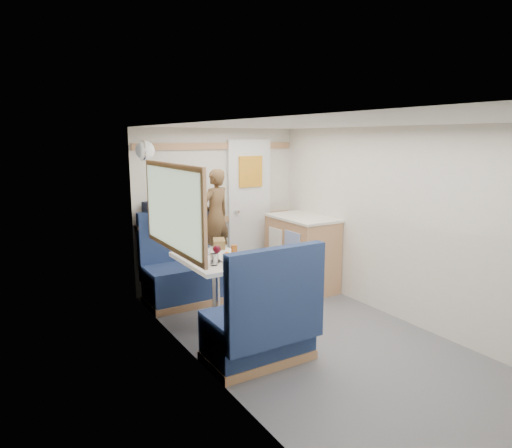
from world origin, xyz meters
TOP-DOWN VIEW (x-y plane):
  - floor at (0.00, 0.00)m, footprint 4.50×4.50m
  - ceiling at (0.00, 0.00)m, footprint 4.50×4.50m
  - wall_back at (0.00, 2.25)m, footprint 2.20×0.02m
  - wall_left at (-1.10, 0.00)m, footprint 0.02×4.50m
  - wall_right at (1.10, 0.00)m, footprint 0.02×4.50m
  - oak_trim_low at (0.00, 2.23)m, footprint 2.15×0.02m
  - oak_trim_high at (0.00, 2.23)m, footprint 2.15×0.02m
  - side_window at (-1.08, 1.00)m, footprint 0.04×1.30m
  - rear_door at (0.45, 2.22)m, footprint 0.62×0.12m
  - dinette_table at (-0.65, 1.00)m, footprint 0.62×0.92m
  - bench_far at (-0.65, 1.86)m, footprint 0.90×0.59m
  - bench_near at (-0.65, 0.14)m, footprint 0.90×0.59m
  - ledge at (-0.65, 2.12)m, footprint 0.90×0.14m
  - dome_light at (-1.04, 1.85)m, footprint 0.20×0.20m
  - galley_counter at (0.82, 1.55)m, footprint 0.57×0.92m
  - person at (-0.25, 1.81)m, footprint 0.45×0.37m
  - duffel_bag at (-0.71, 2.12)m, footprint 0.58×0.35m
  - tray at (-0.53, 0.83)m, footprint 0.30×0.39m
  - orange_fruit at (-0.58, 0.87)m, footprint 0.06×0.06m
  - cheese_block at (-0.64, 0.76)m, footprint 0.10×0.08m
  - wine_glass at (-0.71, 0.84)m, footprint 0.08×0.08m
  - tumbler_left at (-0.77, 0.78)m, footprint 0.07×0.07m
  - tumbler_mid at (-0.66, 1.16)m, footprint 0.07×0.07m
  - beer_glass at (-0.43, 1.03)m, footprint 0.06×0.06m
  - pepper_grinder at (-0.69, 0.89)m, footprint 0.04×0.04m
  - bread_loaf at (-0.43, 1.37)m, footprint 0.20×0.25m

SIDE VIEW (x-z plane):
  - floor at x=0.00m, z-range 0.00..0.00m
  - bench_far at x=-0.65m, z-range -0.22..0.83m
  - bench_near at x=-0.65m, z-range -0.22..0.83m
  - galley_counter at x=0.82m, z-range 0.01..0.93m
  - dinette_table at x=-0.65m, z-range 0.21..0.93m
  - tray at x=-0.53m, z-range 0.72..0.74m
  - cheese_block at x=-0.64m, z-range 0.74..0.77m
  - bread_loaf at x=-0.43m, z-range 0.72..0.81m
  - pepper_grinder at x=-0.69m, z-range 0.72..0.82m
  - beer_glass at x=-0.43m, z-range 0.72..0.82m
  - orange_fruit at x=-0.58m, z-range 0.74..0.80m
  - tumbler_mid at x=-0.66m, z-range 0.72..0.83m
  - tumbler_left at x=-0.77m, z-range 0.72..0.83m
  - wine_glass at x=-0.71m, z-range 0.76..0.93m
  - oak_trim_low at x=0.00m, z-range 0.81..0.89m
  - ledge at x=-0.65m, z-range 0.86..0.90m
  - rear_door at x=0.45m, z-range 0.04..1.90m
  - person at x=-0.25m, z-range 0.45..1.53m
  - wall_back at x=0.00m, z-range 0.00..2.00m
  - wall_left at x=-1.10m, z-range 0.00..2.00m
  - wall_right at x=1.10m, z-range 0.00..2.00m
  - duffel_bag at x=-0.71m, z-range 0.90..1.16m
  - side_window at x=-1.08m, z-range 0.89..1.61m
  - dome_light at x=-1.04m, z-range 1.65..1.85m
  - oak_trim_high at x=0.00m, z-range 1.74..1.82m
  - ceiling at x=0.00m, z-range 2.00..2.00m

